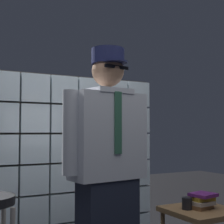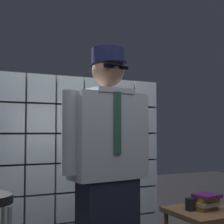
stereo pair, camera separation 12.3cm
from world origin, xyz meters
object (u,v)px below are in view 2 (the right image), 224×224
object	(u,v)px
side_table	(205,220)
coffee_mug	(190,204)
standing_person	(108,169)
book_stack	(205,202)

from	to	relation	value
side_table	coffee_mug	size ratio (longest dim) A/B	4.45
standing_person	book_stack	distance (m)	0.90
standing_person	coffee_mug	bearing A→B (deg)	-6.69
coffee_mug	standing_person	bearing A→B (deg)	-178.98
standing_person	side_table	bearing A→B (deg)	-9.23
standing_person	coffee_mug	size ratio (longest dim) A/B	14.07
book_stack	coffee_mug	bearing A→B (deg)	168.14
side_table	book_stack	bearing A→B (deg)	48.38
standing_person	side_table	size ratio (longest dim) A/B	3.16
book_stack	coffee_mug	size ratio (longest dim) A/B	1.86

